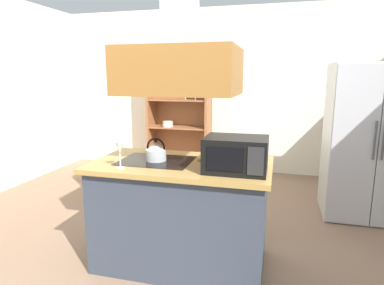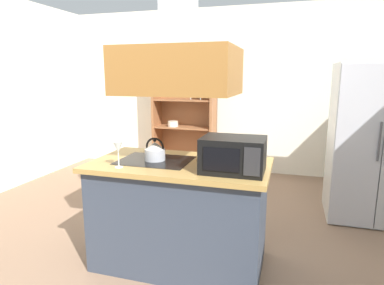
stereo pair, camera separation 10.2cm
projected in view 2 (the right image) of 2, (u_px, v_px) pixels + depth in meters
name	position (u px, v px, depth m)	size (l,w,h in m)	color
ground_plane	(180.00, 258.00, 2.94)	(7.80, 7.80, 0.00)	#856650
wall_back	(237.00, 91.00, 5.48)	(6.00, 0.12, 2.70)	white
kitchen_island	(180.00, 213.00, 2.79)	(1.47, 0.82, 0.90)	#363F4F
range_hood	(179.00, 56.00, 2.54)	(0.90, 0.70, 1.24)	#9E672E
refrigerator	(374.00, 143.00, 3.64)	(0.90, 0.77, 1.74)	silver
dish_cabinet	(185.00, 122.00, 5.63)	(1.05, 0.40, 1.86)	#925A36
kettle	(155.00, 151.00, 2.75)	(0.17, 0.17, 0.19)	#B0B4BD
cutting_board	(218.00, 158.00, 2.82)	(0.34, 0.24, 0.02)	tan
microwave	(233.00, 155.00, 2.42)	(0.46, 0.35, 0.26)	black
wine_glass_on_counter	(118.00, 148.00, 2.52)	(0.08, 0.08, 0.21)	silver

